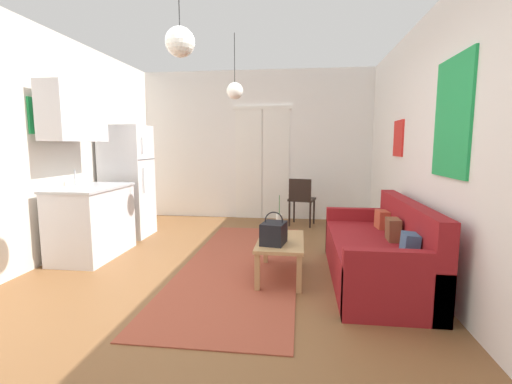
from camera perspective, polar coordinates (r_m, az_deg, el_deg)
ground_plane at (r=3.58m, az=-7.47°, el=-16.27°), size 4.84×7.61×0.10m
wall_back at (r=6.76m, az=0.03°, el=7.32°), size 4.44×0.13×2.75m
wall_right at (r=3.43m, az=30.03°, el=6.30°), size 0.12×7.21×2.75m
area_rug at (r=4.26m, az=-2.29°, el=-11.42°), size 1.28×3.55×0.01m
couch at (r=3.92m, az=19.35°, el=-9.43°), size 0.82×1.93×0.83m
coffee_table at (r=3.80m, az=3.96°, el=-8.42°), size 0.48×0.89×0.40m
bamboo_vase at (r=4.01m, az=3.73°, el=-5.12°), size 0.07×0.07×0.44m
handbag at (r=3.60m, az=2.85°, el=-6.53°), size 0.27×0.32×0.33m
refrigerator at (r=5.75m, az=-19.83°, el=1.60°), size 0.65×0.60×1.68m
kitchen_counter at (r=4.86m, az=-25.31°, el=-0.29°), size 0.65×1.07×2.10m
accent_chair at (r=6.17m, az=7.25°, el=-0.97°), size 0.50×0.48×0.82m
pendant_lamp_near at (r=3.39m, az=-12.05°, el=22.41°), size 0.26×0.26×0.61m
pendant_lamp_far at (r=4.62m, az=-3.41°, el=15.86°), size 0.21×0.21×0.79m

